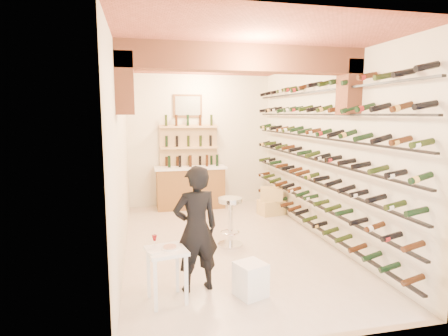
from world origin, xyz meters
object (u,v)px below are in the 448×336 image
at_px(crate_lower, 271,207).
at_px(chrome_barstool, 230,218).
at_px(tasting_table, 166,258).
at_px(person, 196,229).
at_px(wine_rack, 311,154).
at_px(back_counter, 190,186).
at_px(white_stool, 251,279).

bearing_deg(crate_lower, chrome_barstool, -128.16).
distance_m(tasting_table, crate_lower, 4.35).
xyz_separation_m(tasting_table, crate_lower, (2.59, 3.48, -0.38)).
distance_m(person, crate_lower, 3.98).
relative_size(wine_rack, tasting_table, 7.12).
bearing_deg(wine_rack, back_counter, 124.66).
height_order(white_stool, crate_lower, white_stool).
height_order(back_counter, chrome_barstool, back_counter).
bearing_deg(person, wine_rack, -156.61).
xyz_separation_m(tasting_table, chrome_barstool, (1.20, 1.71, -0.05)).
distance_m(wine_rack, white_stool, 2.89).
relative_size(back_counter, crate_lower, 3.10).
bearing_deg(chrome_barstool, back_counter, 96.48).
distance_m(tasting_table, chrome_barstool, 2.09).
xyz_separation_m(person, chrome_barstool, (0.81, 1.50, -0.33)).
distance_m(wine_rack, crate_lower, 2.15).
xyz_separation_m(wine_rack, chrome_barstool, (-1.52, -0.12, -1.06)).
relative_size(person, chrome_barstool, 1.93).
xyz_separation_m(tasting_table, person, (0.39, 0.22, 0.27)).
bearing_deg(wine_rack, white_stool, -131.34).
height_order(back_counter, crate_lower, back_counter).
relative_size(back_counter, white_stool, 3.98).
bearing_deg(wine_rack, person, -145.26).
distance_m(person, chrome_barstool, 1.73).
bearing_deg(white_stool, back_counter, 91.76).
relative_size(back_counter, chrome_barstool, 2.02).
bearing_deg(tasting_table, crate_lower, 42.37).
height_order(wine_rack, chrome_barstool, wine_rack).
relative_size(chrome_barstool, crate_lower, 1.54).
relative_size(tasting_table, chrome_barstool, 0.95).
bearing_deg(person, crate_lower, -135.32).
distance_m(back_counter, crate_lower, 2.01).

